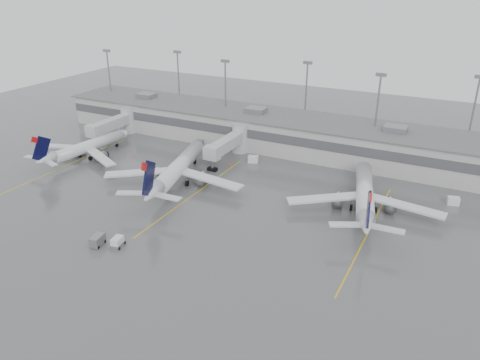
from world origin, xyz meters
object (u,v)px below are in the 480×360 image
at_px(jet_far_left, 85,147).
at_px(baggage_tug, 118,243).
at_px(jet_mid_right, 365,194).
at_px(jet_mid_left, 177,169).

xyz_separation_m(jet_far_left, baggage_tug, (33.56, -28.10, -2.20)).
bearing_deg(jet_far_left, jet_mid_right, 9.24).
bearing_deg(jet_mid_left, jet_mid_right, -4.96).
bearing_deg(jet_mid_left, jet_far_left, 160.92).
bearing_deg(baggage_tug, jet_far_left, 129.60).
xyz_separation_m(jet_mid_left, baggage_tug, (5.36, -25.39, -2.78)).
xyz_separation_m(jet_far_left, jet_mid_left, (28.20, -2.71, 0.58)).
bearing_deg(baggage_tug, jet_mid_right, 33.08).
bearing_deg(jet_far_left, baggage_tug, -33.36).
distance_m(jet_mid_left, jet_mid_right, 38.59).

